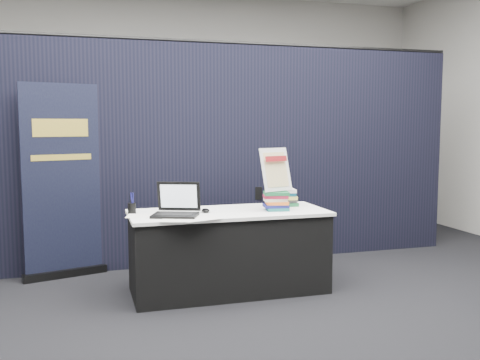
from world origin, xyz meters
name	(u,v)px	position (x,y,z in m)	size (l,w,h in m)	color
floor	(246,310)	(0.00, 0.00, 0.00)	(8.00, 8.00, 0.00)	black
wall_back	(168,110)	(0.00, 4.00, 1.75)	(8.00, 0.02, 3.50)	#B0ADA6
drape_partition	(203,155)	(0.00, 1.60, 1.20)	(6.00, 0.08, 2.40)	black
display_table	(229,251)	(0.00, 0.55, 0.38)	(1.80, 0.75, 0.75)	black
laptop	(174,208)	(-0.52, 0.45, 0.82)	(0.45, 0.43, 0.29)	black
mouse	(206,210)	(-0.22, 0.54, 0.77)	(0.07, 0.11, 0.04)	black
brochure_left	(144,216)	(-0.77, 0.50, 0.75)	(0.29, 0.21, 0.00)	white
brochure_mid	(177,220)	(-0.53, 0.22, 0.75)	(0.26, 0.19, 0.00)	white
brochure_right	(199,219)	(-0.35, 0.23, 0.75)	(0.32, 0.23, 0.00)	white
pen_cup	(132,208)	(-0.86, 0.67, 0.80)	(0.07, 0.07, 0.09)	black
book_stack_tall	(277,201)	(0.43, 0.46, 0.84)	(0.24, 0.20, 0.17)	#1A6564
book_stack_short	(284,197)	(0.60, 0.70, 0.83)	(0.25, 0.20, 0.17)	#1A6237
info_sign	(276,170)	(0.43, 0.49, 1.12)	(0.32, 0.20, 0.41)	black
pullup_banner	(63,192)	(-1.46, 1.47, 0.86)	(0.82, 0.32, 1.94)	black
stacking_chair	(250,222)	(0.49, 1.45, 0.47)	(0.44, 0.45, 0.84)	black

